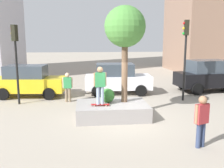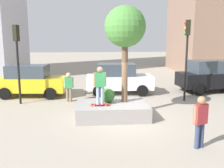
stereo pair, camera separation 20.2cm
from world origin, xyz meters
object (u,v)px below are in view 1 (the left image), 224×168
object	(u,v)px
skateboarder	(100,83)
passerby_with_bag	(202,118)
plaza_tree	(125,28)
bystander_watching	(68,85)
police_car	(117,79)
taxi_cab	(29,81)
sedan_parked	(210,76)
traffic_light_median	(16,51)
skateboard	(100,105)
traffic_light_corner	(185,47)
planter_ledge	(112,110)

from	to	relation	value
skateboarder	passerby_with_bag	distance (m)	4.48
plaza_tree	bystander_watching	size ratio (longest dim) A/B	2.60
police_car	passerby_with_bag	xyz separation A→B (m)	(1.67, -8.51, 0.00)
taxi_cab	sedan_parked	size ratio (longest dim) A/B	0.92
sedan_parked	taxi_cab	bearing A→B (deg)	-178.42
skateboarder	passerby_with_bag	bearing A→B (deg)	-45.25
traffic_light_median	bystander_watching	world-z (taller)	traffic_light_median
skateboard	passerby_with_bag	world-z (taller)	passerby_with_bag
taxi_cab	skateboarder	bearing A→B (deg)	-51.09
traffic_light_corner	bystander_watching	xyz separation A→B (m)	(-6.68, 0.38, -2.16)
bystander_watching	passerby_with_bag	bearing A→B (deg)	-54.39
planter_ledge	plaza_tree	bearing A→B (deg)	22.47
taxi_cab	bystander_watching	size ratio (longest dim) A/B	2.61
skateboard	traffic_light_median	world-z (taller)	traffic_light_median
plaza_tree	bystander_watching	world-z (taller)	plaza_tree
sedan_parked	skateboarder	bearing A→B (deg)	-145.30
skateboarder	traffic_light_corner	world-z (taller)	traffic_light_corner
skateboarder	traffic_light_median	world-z (taller)	traffic_light_median
bystander_watching	police_car	bearing A→B (deg)	31.19
traffic_light_median	police_car	bearing A→B (deg)	20.08
skateboarder	bystander_watching	size ratio (longest dim) A/B	0.98
planter_ledge	sedan_parked	world-z (taller)	sedan_parked
skateboard	traffic_light_median	size ratio (longest dim) A/B	0.19
plaza_tree	skateboarder	bearing A→B (deg)	-152.10
sedan_parked	traffic_light_median	size ratio (longest dim) A/B	1.11
skateboarder	bystander_watching	distance (m)	3.92
traffic_light_corner	passerby_with_bag	xyz separation A→B (m)	(-1.92, -6.26, -2.12)
skateboard	passerby_with_bag	xyz separation A→B (m)	(3.12, -3.15, 0.30)
plaza_tree	skateboarder	size ratio (longest dim) A/B	2.64
skateboard	skateboarder	size ratio (longest dim) A/B	0.49
taxi_cab	police_car	distance (m)	5.56
planter_ledge	traffic_light_corner	distance (m)	5.95
plaza_tree	skateboard	size ratio (longest dim) A/B	5.37
planter_ledge	traffic_light_corner	xyz separation A→B (m)	(4.48, 2.74, 2.80)
traffic_light_corner	taxi_cab	bearing A→B (deg)	167.79
skateboard	taxi_cab	size ratio (longest dim) A/B	0.19
skateboarder	police_car	xyz separation A→B (m)	(1.44, 5.36, -0.67)
taxi_cab	police_car	world-z (taller)	police_car
planter_ledge	bystander_watching	distance (m)	3.88
skateboarder	police_car	size ratio (longest dim) A/B	0.38
sedan_parked	plaza_tree	bearing A→B (deg)	-144.21
bystander_watching	sedan_parked	bearing A→B (deg)	11.49
traffic_light_corner	plaza_tree	bearing A→B (deg)	-147.23
passerby_with_bag	taxi_cab	bearing A→B (deg)	131.27
taxi_cab	traffic_light_median	world-z (taller)	traffic_light_median
plaza_tree	passerby_with_bag	distance (m)	5.20
skateboarder	passerby_with_bag	size ratio (longest dim) A/B	0.95
taxi_cab	bystander_watching	bearing A→B (deg)	-32.84
skateboarder	bystander_watching	bearing A→B (deg)	115.11
plaza_tree	passerby_with_bag	size ratio (longest dim) A/B	2.50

